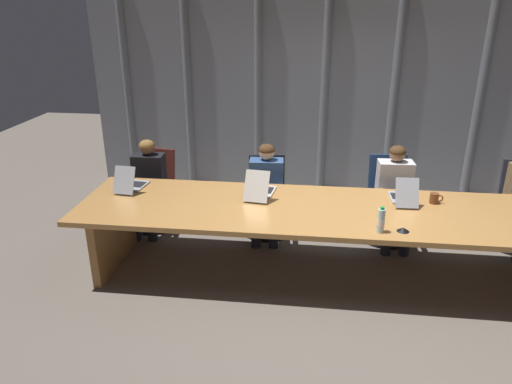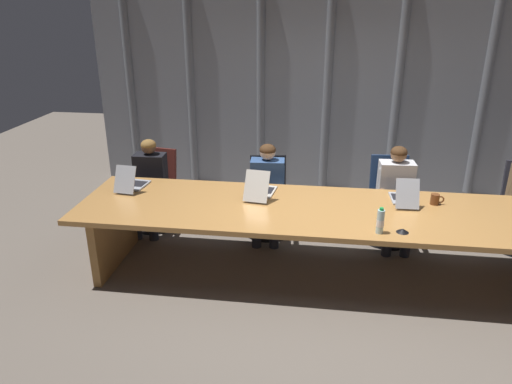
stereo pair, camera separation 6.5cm
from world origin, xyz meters
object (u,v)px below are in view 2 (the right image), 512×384
Objects in this scene: laptop_left_mid at (261,190)px; office_chair_left_end at (156,198)px; laptop_center at (404,197)px; coffee_mug_near at (435,199)px; person_left_end at (149,181)px; office_chair_left_mid at (268,205)px; person_left_mid at (267,187)px; person_center at (396,192)px; office_chair_center at (388,210)px; water_bottle_primary at (380,222)px; conference_mic_left_side at (403,230)px; laptop_left_end at (132,183)px.

laptop_left_mid is 1.65m from office_chair_left_end.
laptop_center is 0.30m from coffee_mug_near.
person_left_end is 3.21m from coffee_mug_near.
laptop_left_mid is 0.58× the size of office_chair_left_mid.
person_left_mid is 1.46m from person_center.
laptop_left_mid is 0.47× the size of person_left_end.
water_bottle_primary is (-0.29, -1.44, 0.51)m from office_chair_center.
laptop_left_end is at bearing 165.84° from conference_mic_left_side.
laptop_left_end is 1.39m from laptop_left_mid.
office_chair_left_end is at bearing -94.69° from office_chair_center.
office_chair_left_mid is at bearing 157.57° from coffee_mug_near.
office_chair_left_mid is 8.19× the size of conference_mic_left_side.
person_left_mid is at bearing 92.69° from office_chair_left_end.
person_center is 0.65m from coffee_mug_near.
laptop_left_end is 0.40× the size of person_center.
water_bottle_primary is at bearing -168.94° from conference_mic_left_side.
person_left_end reaches higher than coffee_mug_near.
office_chair_left_mid is 1.42m from office_chair_center.
person_center is (1.46, 0.00, 0.01)m from person_left_mid.
person_left_mid reaches higher than conference_mic_left_side.
office_chair_center is at bearing 92.78° from person_left_mid.
office_chair_left_mid is 1.98m from conference_mic_left_side.
laptop_left_end is 0.58m from person_left_end.
water_bottle_primary reaches higher than office_chair_center.
office_chair_left_mid reaches higher than conference_mic_left_side.
person_center is (1.46, -0.15, 0.31)m from office_chair_left_mid.
person_center is 4.81× the size of water_bottle_primary.
coffee_mug_near is at bearing -82.78° from laptop_left_mid.
person_left_end is (-2.84, -0.17, 0.27)m from office_chair_center.
office_chair_left_mid is at bearing 61.58° from laptop_center.
person_center reaches higher than office_chair_left_mid.
laptop_left_mid reaches higher than coffee_mug_near.
laptop_left_end is 1.51m from person_left_mid.
person_left_mid reaches higher than water_bottle_primary.
person_center is at bearing 86.34° from person_left_mid.
office_chair_left_mid is 0.81× the size of person_left_end.
conference_mic_left_side is at bearing -8.19° from office_chair_center.
office_chair_left_mid is at bearing 94.18° from person_left_end.
laptop_left_mid is 4.78× the size of conference_mic_left_side.
coffee_mug_near is (1.74, -0.56, 0.18)m from person_left_mid.
laptop_center is at bearing -5.21° from person_center.
person_left_end reaches higher than laptop_center.
office_chair_center is (2.81, 0.72, -0.46)m from laptop_left_end.
laptop_center reaches higher than conference_mic_left_side.
laptop_left_mid is at bearing 88.10° from laptop_center.
water_bottle_primary reaches higher than office_chair_left_mid.
laptop_left_end is at bearing -80.47° from office_chair_center.
laptop_left_end reaches higher than office_chair_left_end.
office_chair_center is at bearing -55.75° from laptop_left_mid.
laptop_left_end is at bearing 179.83° from coffee_mug_near.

